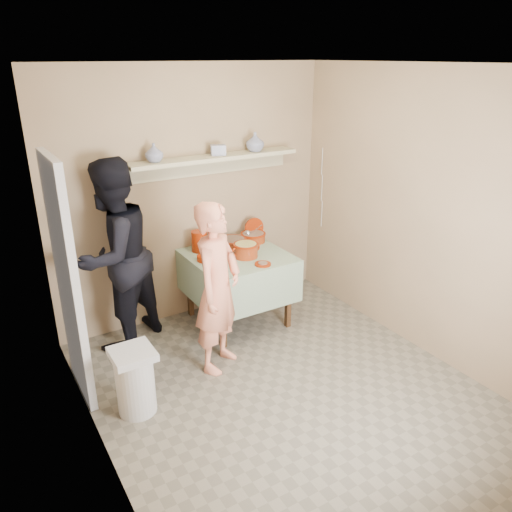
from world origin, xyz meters
TOP-DOWN VIEW (x-y plane):
  - ground at (0.00, 0.00)m, footprint 3.50×3.50m
  - tile_panel at (-1.46, 0.95)m, footprint 0.06×0.70m
  - plate_stack_a at (-0.03, 1.57)m, footprint 0.16×0.16m
  - plate_stack_b at (0.15, 1.54)m, footprint 0.14×0.14m
  - bowl_stack at (-0.07, 1.20)m, footprint 0.15×0.15m
  - empty_bowl at (-0.09, 1.31)m, footprint 0.17×0.17m
  - propped_lid at (0.65, 1.61)m, footprint 0.23×0.04m
  - vase_right at (0.66, 1.61)m, footprint 0.24×0.24m
  - vase_left at (-0.43, 1.62)m, footprint 0.24×0.24m
  - ceramic_box at (0.24, 1.62)m, footprint 0.17×0.14m
  - person_cook at (-0.30, 0.66)m, footprint 0.67×0.63m
  - person_helper at (-0.93, 1.51)m, footprint 1.12×1.06m
  - room_shell at (0.00, 0.00)m, footprint 3.04×3.54m
  - serving_table at (0.25, 1.28)m, footprint 0.97×0.97m
  - cazuela_meat_a at (0.31, 1.48)m, footprint 0.30×0.30m
  - cazuela_meat_b at (0.59, 1.52)m, footprint 0.28×0.28m
  - ladle at (0.53, 1.53)m, footprint 0.08×0.26m
  - cazuela_rice at (0.29, 1.18)m, footprint 0.33×0.25m
  - front_plate at (0.33, 0.92)m, footprint 0.16×0.16m
  - wall_shelf at (0.20, 1.65)m, footprint 1.80×0.25m
  - trash_bin at (-1.16, 0.42)m, footprint 0.32×0.32m
  - electrical_cord at (1.47, 1.48)m, footprint 0.01×0.05m

SIDE VIEW (x-z plane):
  - ground at x=0.00m, z-range 0.00..0.00m
  - trash_bin at x=-1.16m, z-range 0.00..0.56m
  - serving_table at x=0.25m, z-range 0.26..1.02m
  - front_plate at x=0.33m, z-range 0.76..0.78m
  - person_cook at x=-0.30m, z-range 0.00..1.55m
  - empty_bowl at x=-0.09m, z-range 0.76..0.81m
  - cazuela_meat_a at x=0.31m, z-range 0.77..0.87m
  - cazuela_meat_b at x=0.59m, z-range 0.77..0.87m
  - bowl_stack at x=-0.07m, z-range 0.76..0.91m
  - cazuela_rice at x=0.29m, z-range 0.77..0.92m
  - plate_stack_b at x=0.15m, z-range 0.76..0.93m
  - plate_stack_a at x=-0.03m, z-range 0.76..0.98m
  - ladle at x=0.53m, z-range 0.78..0.97m
  - propped_lid at x=0.65m, z-range 0.76..1.00m
  - person_helper at x=-0.93m, z-range 0.00..1.83m
  - tile_panel at x=-1.46m, z-range 0.00..2.00m
  - electrical_cord at x=1.47m, z-range 0.80..1.70m
  - room_shell at x=0.00m, z-range 0.30..2.92m
  - wall_shelf at x=0.20m, z-range 1.57..1.78m
  - ceramic_box at x=0.24m, z-range 1.72..1.82m
  - vase_left at x=-0.43m, z-range 1.72..1.89m
  - vase_right at x=0.66m, z-range 1.72..1.92m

